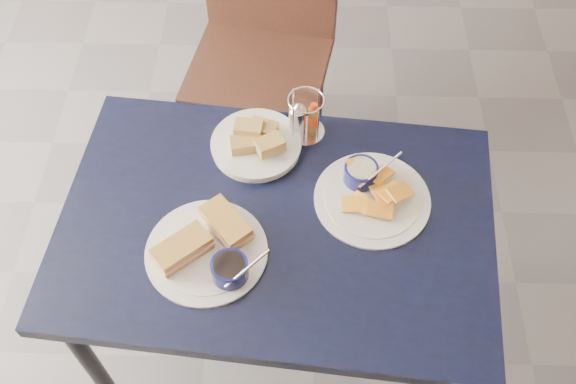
{
  "coord_description": "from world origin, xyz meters",
  "views": [
    {
      "loc": [
        -0.07,
        -1.11,
        2.14
      ],
      "look_at": [
        -0.09,
        -0.18,
        0.82
      ],
      "focal_mm": 40.0,
      "sensor_mm": 36.0,
      "label": 1
    }
  ],
  "objects_px": {
    "sandwich_plate": "(210,248)",
    "chair_far": "(259,32)",
    "condiment_caddy": "(304,118)",
    "plantain_plate": "(369,190)",
    "dining_table": "(276,235)",
    "bread_basket": "(256,143)"
  },
  "relations": [
    {
      "from": "plantain_plate",
      "to": "condiment_caddy",
      "type": "xyz_separation_m",
      "value": [
        -0.17,
        0.21,
        0.04
      ]
    },
    {
      "from": "condiment_caddy",
      "to": "plantain_plate",
      "type": "bearing_deg",
      "value": -50.65
    },
    {
      "from": "sandwich_plate",
      "to": "plantain_plate",
      "type": "height_order",
      "value": "same"
    },
    {
      "from": "sandwich_plate",
      "to": "condiment_caddy",
      "type": "height_order",
      "value": "condiment_caddy"
    },
    {
      "from": "sandwich_plate",
      "to": "plantain_plate",
      "type": "bearing_deg",
      "value": 24.86
    },
    {
      "from": "chair_far",
      "to": "bread_basket",
      "type": "height_order",
      "value": "chair_far"
    },
    {
      "from": "sandwich_plate",
      "to": "dining_table",
      "type": "bearing_deg",
      "value": 31.77
    },
    {
      "from": "chair_far",
      "to": "sandwich_plate",
      "type": "distance_m",
      "value": 1.02
    },
    {
      "from": "condiment_caddy",
      "to": "dining_table",
      "type": "bearing_deg",
      "value": -102.63
    },
    {
      "from": "chair_far",
      "to": "dining_table",
      "type": "bearing_deg",
      "value": -84.07
    },
    {
      "from": "plantain_plate",
      "to": "bread_basket",
      "type": "distance_m",
      "value": 0.34
    },
    {
      "from": "dining_table",
      "to": "sandwich_plate",
      "type": "bearing_deg",
      "value": -148.23
    },
    {
      "from": "sandwich_plate",
      "to": "condiment_caddy",
      "type": "xyz_separation_m",
      "value": [
        0.23,
        0.4,
        0.03
      ]
    },
    {
      "from": "dining_table",
      "to": "chair_far",
      "type": "height_order",
      "value": "chair_far"
    },
    {
      "from": "bread_basket",
      "to": "condiment_caddy",
      "type": "height_order",
      "value": "condiment_caddy"
    },
    {
      "from": "sandwich_plate",
      "to": "chair_far",
      "type": "bearing_deg",
      "value": 86.31
    },
    {
      "from": "plantain_plate",
      "to": "bread_basket",
      "type": "xyz_separation_m",
      "value": [
        -0.3,
        0.15,
        0.0
      ]
    },
    {
      "from": "dining_table",
      "to": "condiment_caddy",
      "type": "distance_m",
      "value": 0.33
    },
    {
      "from": "dining_table",
      "to": "condiment_caddy",
      "type": "relative_size",
      "value": 8.68
    },
    {
      "from": "chair_far",
      "to": "plantain_plate",
      "type": "xyz_separation_m",
      "value": [
        0.34,
        -0.82,
        0.18
      ]
    },
    {
      "from": "sandwich_plate",
      "to": "bread_basket",
      "type": "distance_m",
      "value": 0.35
    },
    {
      "from": "bread_basket",
      "to": "chair_far",
      "type": "bearing_deg",
      "value": 92.75
    }
  ]
}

